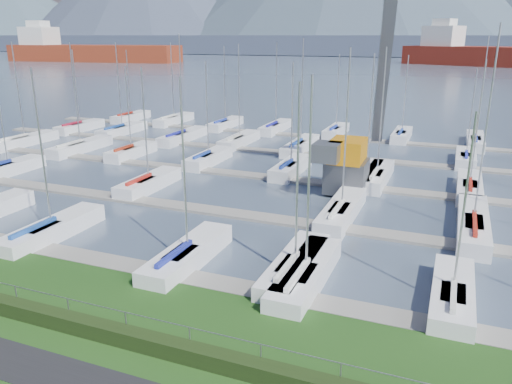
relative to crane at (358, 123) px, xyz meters
The scene contains 9 objects.
water 234.78m from the crane, 90.85° to the left, with size 800.00×540.00×0.20m, color #48566A.
hedge 26.43m from the crane, 97.75° to the right, with size 80.00×0.70×0.70m, color black.
fence 25.89m from the crane, 97.87° to the right, with size 0.04×0.04×80.00m, color gray.
foothill 304.70m from the crane, 90.66° to the left, with size 900.00×80.00×12.00m, color #424B61.
docks 6.59m from the crane, 169.00° to the left, with size 90.00×41.60×0.25m.
crane is the anchor object (origin of this frame).
cargo_ship_west 232.81m from the crane, 135.03° to the left, with size 87.58×27.15×21.50m.
cargo_ship_mid 195.25m from the crane, 82.57° to the left, with size 95.53×53.55×21.50m.
sailboat_fleet 5.93m from the crane, 148.67° to the left, with size 74.81×49.92×13.47m.
Camera 1 is at (10.73, -14.77, 12.08)m, focal length 35.00 mm.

